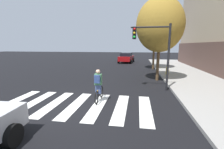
{
  "coord_description": "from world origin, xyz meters",
  "views": [
    {
      "loc": [
        3.29,
        -6.92,
        2.89
      ],
      "look_at": [
        1.76,
        2.5,
        1.1
      ],
      "focal_mm": 25.05,
      "sensor_mm": 36.0,
      "label": 1
    }
  ],
  "objects_px": {
    "sedan_mid": "(126,57)",
    "street_tree_mid": "(155,30)",
    "street_tree_near": "(160,25)",
    "cyclist": "(98,86)",
    "fire_hydrant": "(167,70)",
    "traffic_light_near": "(155,46)"
  },
  "relations": [
    {
      "from": "cyclist",
      "to": "fire_hydrant",
      "type": "distance_m",
      "value": 9.17
    },
    {
      "from": "sedan_mid",
      "to": "traffic_light_near",
      "type": "bearing_deg",
      "value": -79.76
    },
    {
      "from": "fire_hydrant",
      "to": "street_tree_mid",
      "type": "xyz_separation_m",
      "value": [
        -0.91,
        4.24,
        4.1
      ]
    },
    {
      "from": "sedan_mid",
      "to": "traffic_light_near",
      "type": "distance_m",
      "value": 16.81
    },
    {
      "from": "sedan_mid",
      "to": "fire_hydrant",
      "type": "distance_m",
      "value": 12.27
    },
    {
      "from": "sedan_mid",
      "to": "street_tree_near",
      "type": "bearing_deg",
      "value": -75.27
    },
    {
      "from": "fire_hydrant",
      "to": "street_tree_near",
      "type": "xyz_separation_m",
      "value": [
        -1.17,
        -2.16,
        3.93
      ]
    },
    {
      "from": "sedan_mid",
      "to": "fire_hydrant",
      "type": "relative_size",
      "value": 6.39
    },
    {
      "from": "cyclist",
      "to": "sedan_mid",
      "type": "bearing_deg",
      "value": 89.79
    },
    {
      "from": "sedan_mid",
      "to": "street_tree_mid",
      "type": "bearing_deg",
      "value": -61.81
    },
    {
      "from": "cyclist",
      "to": "traffic_light_near",
      "type": "xyz_separation_m",
      "value": [
        3.04,
        2.72,
        2.02
      ]
    },
    {
      "from": "fire_hydrant",
      "to": "street_tree_near",
      "type": "distance_m",
      "value": 4.63
    },
    {
      "from": "traffic_light_near",
      "to": "street_tree_mid",
      "type": "bearing_deg",
      "value": 84.91
    },
    {
      "from": "traffic_light_near",
      "to": "street_tree_mid",
      "type": "distance_m",
      "value": 9.54
    },
    {
      "from": "street_tree_mid",
      "to": "cyclist",
      "type": "bearing_deg",
      "value": -107.81
    },
    {
      "from": "cyclist",
      "to": "fire_hydrant",
      "type": "height_order",
      "value": "cyclist"
    },
    {
      "from": "street_tree_mid",
      "to": "fire_hydrant",
      "type": "bearing_deg",
      "value": -77.86
    },
    {
      "from": "cyclist",
      "to": "traffic_light_near",
      "type": "bearing_deg",
      "value": 41.8
    },
    {
      "from": "sedan_mid",
      "to": "fire_hydrant",
      "type": "bearing_deg",
      "value": -67.41
    },
    {
      "from": "fire_hydrant",
      "to": "street_tree_mid",
      "type": "height_order",
      "value": "street_tree_mid"
    },
    {
      "from": "sedan_mid",
      "to": "cyclist",
      "type": "xyz_separation_m",
      "value": [
        -0.07,
        -19.14,
        -0.01
      ]
    },
    {
      "from": "street_tree_near",
      "to": "street_tree_mid",
      "type": "distance_m",
      "value": 6.4
    }
  ]
}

